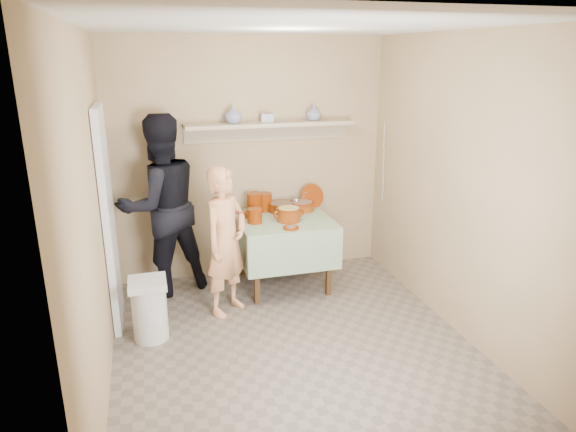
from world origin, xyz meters
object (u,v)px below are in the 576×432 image
object	(u,v)px
cazuela_rice	(289,213)
trash_bin	(150,309)
person_cook	(226,242)
serving_table	(284,228)
person_helper	(161,206)

from	to	relation	value
cazuela_rice	trash_bin	size ratio (longest dim) A/B	0.59
cazuela_rice	person_cook	bearing A→B (deg)	-155.61
trash_bin	serving_table	bearing A→B (deg)	28.42
person_helper	cazuela_rice	distance (m)	1.30
person_cook	person_helper	bearing A→B (deg)	89.16
person_helper	serving_table	bearing A→B (deg)	149.88
person_cook	serving_table	world-z (taller)	person_cook
person_helper	cazuela_rice	bearing A→B (deg)	144.71
person_helper	cazuela_rice	xyz separation A→B (m)	(1.26, -0.32, -0.09)
cazuela_rice	trash_bin	world-z (taller)	cazuela_rice
trash_bin	person_cook	bearing A→B (deg)	23.85
person_helper	trash_bin	world-z (taller)	person_helper
person_helper	serving_table	world-z (taller)	person_helper
person_cook	serving_table	xyz separation A→B (m)	(0.68, 0.44, -0.08)
person_helper	person_cook	bearing A→B (deg)	109.96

